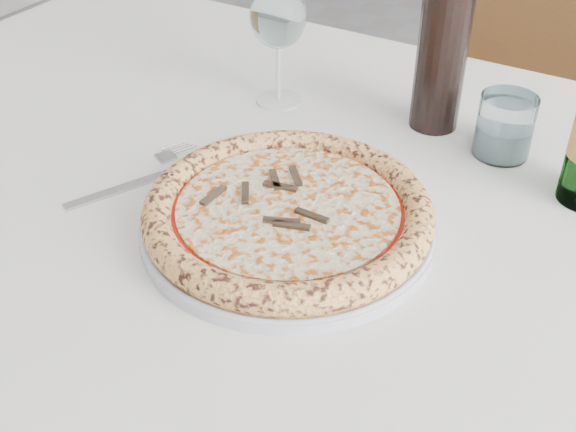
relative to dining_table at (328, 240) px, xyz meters
name	(u,v)px	position (x,y,z in m)	size (l,w,h in m)	color
dining_table	(328,240)	(0.00, 0.00, 0.00)	(1.55, 0.91, 0.76)	brown
chair_far	(482,94)	(-0.04, 0.78, -0.14)	(0.49, 0.49, 0.93)	brown
plate	(288,224)	(0.00, -0.10, 0.09)	(0.33, 0.33, 0.02)	silver
pizza	(288,211)	(0.00, -0.10, 0.11)	(0.32, 0.32, 0.03)	#C28746
fork	(136,178)	(-0.21, -0.11, 0.08)	(0.07, 0.20, 0.00)	#B0B0B0
wine_glass	(278,19)	(-0.17, 0.16, 0.21)	(0.08, 0.08, 0.17)	silver
tumbler	(504,130)	(0.15, 0.18, 0.12)	(0.07, 0.07, 0.08)	white
wine_bottle	(443,46)	(0.05, 0.21, 0.20)	(0.07, 0.07, 0.27)	black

